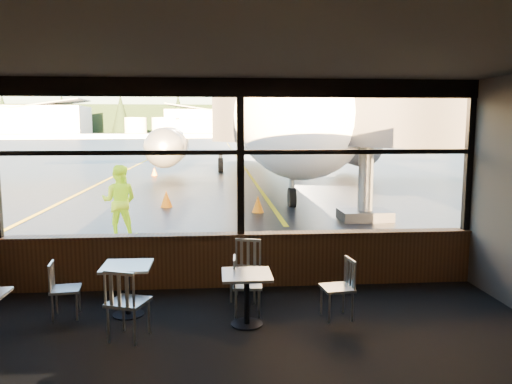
{
  "coord_description": "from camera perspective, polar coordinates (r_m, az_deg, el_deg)",
  "views": [
    {
      "loc": [
        -0.41,
        -8.27,
        2.73
      ],
      "look_at": [
        0.34,
        1.0,
        1.5
      ],
      "focal_mm": 35.0,
      "sensor_mm": 36.0,
      "label": 1
    }
  ],
  "objects": [
    {
      "name": "ground_plane",
      "position": [
        128.3,
        -4.48,
        6.27
      ],
      "size": [
        520.0,
        520.0,
        0.0
      ],
      "primitive_type": "plane",
      "color": "black",
      "rests_on": "ground"
    },
    {
      "name": "carpet_floor",
      "position": [
        5.95,
        -0.16,
        -19.67
      ],
      "size": [
        8.0,
        6.0,
        0.01
      ],
      "primitive_type": "cube",
      "color": "black",
      "rests_on": "ground"
    },
    {
      "name": "ceiling",
      "position": [
        5.35,
        -0.17,
        15.83
      ],
      "size": [
        8.0,
        6.0,
        0.04
      ],
      "primitive_type": "cube",
      "color": "#38332D",
      "rests_on": "ground"
    },
    {
      "name": "wall_back",
      "position": [
        2.51,
        5.39,
        -15.44
      ],
      "size": [
        8.0,
        0.04,
        3.5
      ],
      "primitive_type": "cube",
      "color": "#4B433C",
      "rests_on": "ground"
    },
    {
      "name": "window_sill",
      "position": [
        8.59,
        -1.74,
        -7.86
      ],
      "size": [
        8.0,
        0.28,
        0.9
      ],
      "primitive_type": "cube",
      "color": "#4F2D17",
      "rests_on": "ground"
    },
    {
      "name": "window_header",
      "position": [
        8.31,
        -1.82,
        11.81
      ],
      "size": [
        8.0,
        0.18,
        0.3
      ],
      "primitive_type": "cube",
      "color": "black",
      "rests_on": "ground"
    },
    {
      "name": "mullion_centre",
      "position": [
        8.3,
        -1.79,
        3.87
      ],
      "size": [
        0.12,
        0.12,
        2.6
      ],
      "primitive_type": "cube",
      "color": "black",
      "rests_on": "ground"
    },
    {
      "name": "mullion_right",
      "position": [
        9.37,
        23.17,
        3.68
      ],
      "size": [
        0.12,
        0.12,
        2.6
      ],
      "primitive_type": "cube",
      "color": "black",
      "rests_on": "ground"
    },
    {
      "name": "window_transom",
      "position": [
        8.29,
        -1.79,
        4.56
      ],
      "size": [
        8.0,
        0.1,
        0.08
      ],
      "primitive_type": "cube",
      "color": "black",
      "rests_on": "ground"
    },
    {
      "name": "airliner",
      "position": [
        29.39,
        0.6,
        13.26
      ],
      "size": [
        31.16,
        37.31,
        11.35
      ],
      "primitive_type": null,
      "rotation": [
        0.0,
        0.0,
        -0.01
      ],
      "color": "white",
      "rests_on": "ground_plane"
    },
    {
      "name": "jet_bridge",
      "position": [
        14.35,
        11.66,
        5.74
      ],
      "size": [
        8.71,
        10.64,
        4.64
      ],
      "primitive_type": null,
      "color": "#2B2B2D",
      "rests_on": "ground_plane"
    },
    {
      "name": "cafe_table_near",
      "position": [
        7.0,
        -1.07,
        -12.18
      ],
      "size": [
        0.67,
        0.67,
        0.74
      ],
      "primitive_type": null,
      "color": "gray",
      "rests_on": "carpet_floor"
    },
    {
      "name": "cafe_table_mid",
      "position": [
        7.56,
        -14.46,
        -10.82
      ],
      "size": [
        0.69,
        0.69,
        0.76
      ],
      "primitive_type": null,
      "color": "#ABA79E",
      "rests_on": "carpet_floor"
    },
    {
      "name": "chair_near_e",
      "position": [
        7.29,
        9.23,
        -10.85
      ],
      "size": [
        0.54,
        0.54,
        0.88
      ],
      "primitive_type": null,
      "rotation": [
        0.0,
        0.0,
        1.69
      ],
      "color": "#B0AA9E",
      "rests_on": "carpet_floor"
    },
    {
      "name": "chair_near_w",
      "position": [
        7.35,
        -0.98,
        -10.67
      ],
      "size": [
        0.5,
        0.5,
        0.87
      ],
      "primitive_type": null,
      "rotation": [
        0.0,
        0.0,
        -1.63
      ],
      "color": "#BBB7A9",
      "rests_on": "carpet_floor"
    },
    {
      "name": "chair_near_n",
      "position": [
        7.91,
        -1.23,
        -9.0
      ],
      "size": [
        0.65,
        0.65,
        0.96
      ],
      "primitive_type": null,
      "rotation": [
        0.0,
        0.0,
        2.86
      ],
      "color": "#ACA89B",
      "rests_on": "carpet_floor"
    },
    {
      "name": "chair_mid_s",
      "position": [
        6.74,
        -14.38,
        -12.17
      ],
      "size": [
        0.68,
        0.68,
        0.97
      ],
      "primitive_type": null,
      "rotation": [
        0.0,
        0.0,
        -0.35
      ],
      "color": "beige",
      "rests_on": "carpet_floor"
    },
    {
      "name": "chair_mid_w",
      "position": [
        7.73,
        -20.92,
        -10.4
      ],
      "size": [
        0.51,
        0.51,
        0.83
      ],
      "primitive_type": null,
      "rotation": [
        0.0,
        0.0,
        -1.43
      ],
      "color": "beige",
      "rests_on": "carpet_floor"
    },
    {
      "name": "ground_crew",
      "position": [
        12.75,
        -15.34,
        -1.01
      ],
      "size": [
        0.92,
        0.74,
        1.79
      ],
      "primitive_type": "imported",
      "rotation": [
        0.0,
        0.0,
        3.07
      ],
      "color": "#BFF219",
      "rests_on": "ground_plane"
    },
    {
      "name": "cone_nose",
      "position": [
        15.89,
        0.22,
        -1.39
      ],
      "size": [
        0.39,
        0.39,
        0.54
      ],
      "primitive_type": "cone",
      "color": "#E03D07",
      "rests_on": "ground_plane"
    },
    {
      "name": "cone_wing",
      "position": [
        28.34,
        -11.53,
        2.3
      ],
      "size": [
        0.33,
        0.33,
        0.46
      ],
      "primitive_type": "cone",
      "color": "#FF6408",
      "rests_on": "ground_plane"
    },
    {
      "name": "hangar_left",
      "position": [
        200.74,
        -25.16,
        7.6
      ],
      "size": [
        45.0,
        18.0,
        11.0
      ],
      "primitive_type": null,
      "color": "silver",
      "rests_on": "ground_plane"
    },
    {
      "name": "hangar_mid",
      "position": [
        193.29,
        -4.56,
        8.16
      ],
      "size": [
        38.0,
        15.0,
        10.0
      ],
      "primitive_type": null,
      "color": "silver",
      "rests_on": "ground_plane"
    },
    {
      "name": "hangar_right",
      "position": [
        195.85,
        13.47,
        8.26
      ],
      "size": [
        50.0,
        20.0,
        12.0
      ],
      "primitive_type": null,
      "color": "silver",
      "rests_on": "ground_plane"
    },
    {
      "name": "fuel_tank_a",
      "position": [
        192.56,
        -13.59,
        7.38
      ],
      "size": [
        8.0,
        8.0,
        6.0
      ],
      "primitive_type": "cylinder",
      "color": "silver",
      "rests_on": "ground_plane"
    },
    {
      "name": "fuel_tank_b",
      "position": [
        191.28,
        -10.61,
        7.47
      ],
      "size": [
        8.0,
        8.0,
        6.0
      ],
      "primitive_type": "cylinder",
      "color": "silver",
      "rests_on": "ground_plane"
    },
    {
      "name": "fuel_tank_c",
      "position": [
        190.52,
        -7.59,
        7.53
      ],
      "size": [
        8.0,
        8.0,
        6.0
      ],
      "primitive_type": "cylinder",
      "color": "silver",
      "rests_on": "ground_plane"
    },
    {
      "name": "treeline",
      "position": [
        218.3,
        -4.58,
        8.35
      ],
      "size": [
        360.0,
        3.0,
        12.0
      ],
      "primitive_type": "cube",
      "color": "black",
      "rests_on": "ground_plane"
    },
    {
      "name": "cone_extra",
      "position": [
        17.2,
        -10.21,
        -0.77
      ],
      "size": [
        0.41,
        0.41,
        0.57
      ],
      "primitive_type": "cone",
      "color": "orange",
      "rests_on": "ground_plane"
    }
  ]
}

